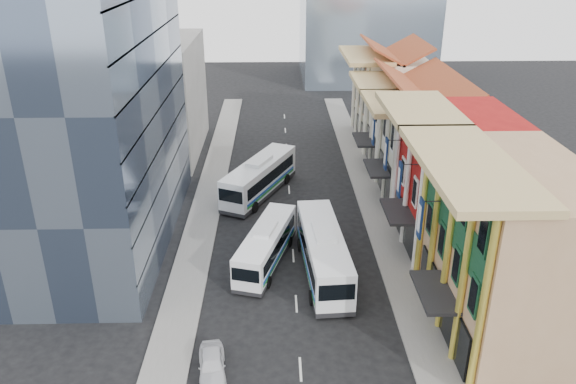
{
  "coord_description": "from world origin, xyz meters",
  "views": [
    {
      "loc": [
        -1.44,
        -26.64,
        24.59
      ],
      "look_at": [
        -0.38,
        17.94,
        4.66
      ],
      "focal_mm": 35.0,
      "sensor_mm": 36.0,
      "label": 1
    }
  ],
  "objects_px": {
    "sedan_left": "(212,364)",
    "bus_left_near": "(266,245)",
    "bus_left_far": "(260,177)",
    "office_tower": "(82,72)",
    "bus_right": "(323,252)",
    "shophouse_tan": "(511,252)"
  },
  "relations": [
    {
      "from": "shophouse_tan",
      "to": "bus_left_near",
      "type": "height_order",
      "value": "shophouse_tan"
    },
    {
      "from": "bus_left_near",
      "to": "office_tower",
      "type": "bearing_deg",
      "value": 176.9
    },
    {
      "from": "office_tower",
      "to": "shophouse_tan",
      "type": "bearing_deg",
      "value": -24.3
    },
    {
      "from": "bus_left_far",
      "to": "bus_left_near",
      "type": "bearing_deg",
      "value": -61.61
    },
    {
      "from": "office_tower",
      "to": "bus_left_near",
      "type": "height_order",
      "value": "office_tower"
    },
    {
      "from": "shophouse_tan",
      "to": "bus_left_near",
      "type": "xyz_separation_m",
      "value": [
        -16.29,
        8.87,
        -4.3
      ]
    },
    {
      "from": "bus_left_far",
      "to": "office_tower",
      "type": "bearing_deg",
      "value": -122.48
    },
    {
      "from": "bus_left_near",
      "to": "sedan_left",
      "type": "height_order",
      "value": "bus_left_near"
    },
    {
      "from": "shophouse_tan",
      "to": "office_tower",
      "type": "distance_m",
      "value": 35.19
    },
    {
      "from": "bus_left_far",
      "to": "sedan_left",
      "type": "bearing_deg",
      "value": -70.03
    },
    {
      "from": "office_tower",
      "to": "sedan_left",
      "type": "relative_size",
      "value": 7.33
    },
    {
      "from": "shophouse_tan",
      "to": "office_tower",
      "type": "height_order",
      "value": "office_tower"
    },
    {
      "from": "shophouse_tan",
      "to": "bus_left_far",
      "type": "height_order",
      "value": "shophouse_tan"
    },
    {
      "from": "sedan_left",
      "to": "bus_left_near",
      "type": "bearing_deg",
      "value": 69.05
    },
    {
      "from": "bus_left_far",
      "to": "sedan_left",
      "type": "xyz_separation_m",
      "value": [
        -2.37,
        -27.09,
        -1.33
      ]
    },
    {
      "from": "bus_right",
      "to": "shophouse_tan",
      "type": "bearing_deg",
      "value": -35.25
    },
    {
      "from": "bus_left_far",
      "to": "shophouse_tan",
      "type": "bearing_deg",
      "value": -28.18
    },
    {
      "from": "bus_left_near",
      "to": "sedan_left",
      "type": "distance_m",
      "value": 13.53
    },
    {
      "from": "bus_left_far",
      "to": "bus_right",
      "type": "xyz_separation_m",
      "value": [
        5.43,
        -15.72,
        0.0
      ]
    },
    {
      "from": "sedan_left",
      "to": "office_tower",
      "type": "bearing_deg",
      "value": 115.04
    },
    {
      "from": "sedan_left",
      "to": "bus_left_far",
      "type": "bearing_deg",
      "value": 77.8
    },
    {
      "from": "office_tower",
      "to": "bus_left_far",
      "type": "bearing_deg",
      "value": 32.56
    }
  ]
}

